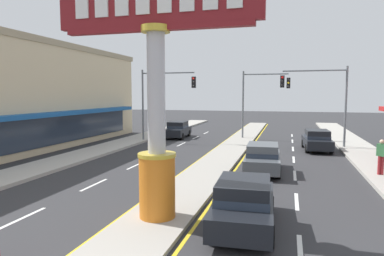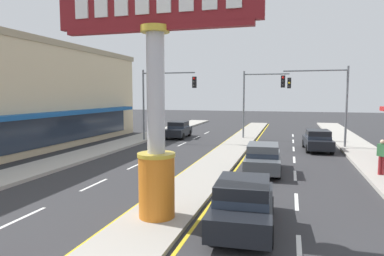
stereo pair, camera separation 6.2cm
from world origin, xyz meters
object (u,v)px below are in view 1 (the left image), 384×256
Objects in this scene: sedan_far_right_lane at (178,129)px; sedan_far_left_oncoming at (263,158)px; traffic_light_left_side at (162,93)px; traffic_light_median_far at (260,93)px; storefront_left at (10,96)px; district_sign at (156,91)px; pedestrian_far_side at (381,155)px; traffic_light_right_side at (321,92)px; sedan_near_right_lane at (244,203)px; sedan_mid_left_lane at (317,140)px.

sedan_far_left_oncoming is at bearing -54.82° from sedan_far_right_lane.
traffic_light_left_side reaches higher than sedan_far_right_lane.
traffic_light_median_far is 8.33m from sedan_far_right_lane.
storefront_left is 4.25× the size of traffic_light_left_side.
district_sign is at bearing -33.85° from storefront_left.
sedan_far_left_oncoming is 5.70m from pedestrian_far_side.
storefront_left is 23.20m from traffic_light_right_side.
sedan_far_right_lane is (-8.86, 20.38, 0.00)m from sedan_near_right_lane.
district_sign reaches higher than sedan_far_right_lane.
pedestrian_far_side is at bearing -40.20° from sedan_far_right_lane.
storefront_left reaches higher than sedan_far_left_oncoming.
sedan_far_left_oncoming is at bearing -45.06° from traffic_light_left_side.
storefront_left is 22.81m from sedan_mid_left_lane.
storefront_left is 6.00× the size of sedan_far_right_lane.
sedan_far_left_oncoming is (8.86, -12.56, 0.00)m from sedan_far_right_lane.
traffic_light_left_side is 12.95m from sedan_mid_left_lane.
traffic_light_left_side reaches higher than sedan_far_left_oncoming.
traffic_light_left_side reaches higher than sedan_mid_left_lane.
storefront_left is at bearing -165.51° from sedan_mid_left_lane.
traffic_light_left_side is 1.41× the size of sedan_far_right_lane.
sedan_mid_left_lane is (6.08, 16.24, -3.43)m from district_sign.
sedan_far_left_oncoming is at bearing -111.91° from sedan_mid_left_lane.
traffic_light_left_side is at bearing -152.87° from traffic_light_median_far.
traffic_light_median_far reaches higher than pedestrian_far_side.
district_sign is 1.76× the size of sedan_far_right_lane.
district_sign reaches higher than traffic_light_right_side.
traffic_light_left_side is 3.56× the size of pedestrian_far_side.
district_sign is 1.76× the size of sedan_far_left_oncoming.
district_sign is at bearing -69.69° from traffic_light_left_side.
pedestrian_far_side is (5.68, 0.28, 0.38)m from sedan_far_left_oncoming.
sedan_far_left_oncoming is (-0.00, 7.81, 0.00)m from sedan_near_right_lane.
storefront_left reaches higher than sedan_far_right_lane.
district_sign is 12.24m from pedestrian_far_side.
traffic_light_median_far is 13.68m from sedan_far_left_oncoming.
traffic_light_right_side is at bearing -37.31° from traffic_light_median_far.
storefront_left is at bearing -148.40° from traffic_light_median_far.
storefront_left reaches higher than traffic_light_median_far.
traffic_light_right_side is 3.56× the size of pedestrian_far_side.
storefront_left is 24.52m from pedestrian_far_side.
pedestrian_far_side reaches higher than sedan_far_left_oncoming.
pedestrian_far_side is (24.24, -2.28, -2.84)m from storefront_left.
sedan_mid_left_lane is (12.44, -0.95, -3.46)m from traffic_light_left_side.
storefront_left is at bearing 150.81° from sedan_near_right_lane.
pedestrian_far_side is (6.97, -12.91, -3.02)m from traffic_light_median_far.
traffic_light_right_side is (6.36, 17.50, 0.03)m from district_sign.
sedan_far_right_lane is at bearing 85.26° from traffic_light_left_side.
sedan_far_right_lane is (9.70, 10.01, -3.22)m from storefront_left.
traffic_light_median_far is at bearing 85.97° from district_sign.
sedan_mid_left_lane is at bearing -4.38° from traffic_light_left_side.
traffic_light_right_side reaches higher than sedan_near_right_lane.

